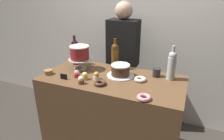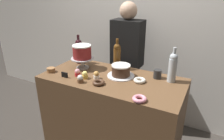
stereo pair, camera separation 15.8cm
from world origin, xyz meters
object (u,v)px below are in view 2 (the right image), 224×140
object	(u,v)px
coffee_cup_ceramic	(157,74)
cupcake_vanilla	(80,79)
wine_bottle_clear	(173,67)
donut_sugar	(140,80)
cookie_stack	(51,70)
cupcake_caramel	(96,75)
barista_figure	(127,66)
wine_bottle_amber	(117,56)
price_sign_chalkboard	(65,75)
donut_pink	(139,99)
cupcake_lemon	(85,75)
wine_bottle_dark_red	(79,51)
cupcake_strawberry	(78,73)
cake_stand_pedestal	(83,61)
chocolate_round_cake	(121,70)
white_layer_cake	(82,52)
donut_chocolate	(99,83)

from	to	relation	value
coffee_cup_ceramic	cupcake_vanilla	bearing A→B (deg)	-144.76
wine_bottle_clear	donut_sugar	xyz separation A→B (m)	(-0.25, -0.15, -0.13)
cookie_stack	cupcake_vanilla	bearing A→B (deg)	-8.51
cupcake_caramel	barista_figure	xyz separation A→B (m)	(0.03, 0.66, -0.13)
wine_bottle_amber	price_sign_chalkboard	xyz separation A→B (m)	(-0.35, -0.44, -0.12)
wine_bottle_amber	donut_pink	bearing A→B (deg)	-48.77
cupcake_lemon	cookie_stack	world-z (taller)	cupcake_lemon
wine_bottle_amber	wine_bottle_dark_red	bearing A→B (deg)	-175.55
cupcake_strawberry	coffee_cup_ceramic	bearing A→B (deg)	24.04
cake_stand_pedestal	chocolate_round_cake	xyz separation A→B (m)	(0.45, -0.00, -0.01)
chocolate_round_cake	cupcake_strawberry	distance (m)	0.42
cake_stand_pedestal	wine_bottle_clear	size ratio (longest dim) A/B	0.74
cupcake_vanilla	price_sign_chalkboard	xyz separation A→B (m)	(-0.20, 0.02, -0.01)
white_layer_cake	donut_chocolate	bearing A→B (deg)	-35.93
white_layer_cake	donut_chocolate	size ratio (longest dim) A/B	1.75
wine_bottle_amber	wine_bottle_clear	bearing A→B (deg)	-4.91
white_layer_cake	donut_pink	size ratio (longest dim) A/B	1.75
donut_chocolate	barista_figure	size ratio (longest dim) A/B	0.07
cake_stand_pedestal	cupcake_strawberry	distance (m)	0.22
cake_stand_pedestal	cupcake_strawberry	world-z (taller)	cake_stand_pedestal
cupcake_caramel	coffee_cup_ceramic	xyz separation A→B (m)	(0.51, 0.28, 0.01)
coffee_cup_ceramic	barista_figure	xyz separation A→B (m)	(-0.48, 0.38, -0.13)
chocolate_round_cake	coffee_cup_ceramic	size ratio (longest dim) A/B	2.15
wine_bottle_amber	barista_figure	bearing A→B (deg)	95.45
cupcake_strawberry	donut_chocolate	distance (m)	0.28
cupcake_vanilla	barista_figure	distance (m)	0.82
wine_bottle_dark_red	cupcake_vanilla	xyz separation A→B (m)	(0.32, -0.42, -0.11)
price_sign_chalkboard	cake_stand_pedestal	bearing A→B (deg)	87.25
white_layer_cake	cupcake_strawberry	world-z (taller)	white_layer_cake
cupcake_strawberry	cupcake_vanilla	world-z (taller)	same
white_layer_cake	chocolate_round_cake	size ratio (longest dim) A/B	1.07
cupcake_vanilla	cupcake_lemon	bearing A→B (deg)	98.19
cupcake_lemon	cupcake_strawberry	size ratio (longest dim) A/B	1.00
wine_bottle_clear	cupcake_caramel	xyz separation A→B (m)	(-0.64, -0.27, -0.11)
donut_sugar	donut_chocolate	bearing A→B (deg)	-145.00
cupcake_vanilla	coffee_cup_ceramic	bearing A→B (deg)	35.24
cupcake_strawberry	cake_stand_pedestal	bearing A→B (deg)	111.60
chocolate_round_cake	price_sign_chalkboard	distance (m)	0.55
chocolate_round_cake	donut_chocolate	size ratio (longest dim) A/B	1.63
donut_chocolate	price_sign_chalkboard	xyz separation A→B (m)	(-0.37, -0.03, 0.01)
white_layer_cake	coffee_cup_ceramic	xyz separation A→B (m)	(0.78, 0.12, -0.14)
price_sign_chalkboard	donut_pink	bearing A→B (deg)	-5.17
cupcake_lemon	barista_figure	world-z (taller)	barista_figure
chocolate_round_cake	cupcake_caramel	distance (m)	0.24
white_layer_cake	wine_bottle_dark_red	world-z (taller)	wine_bottle_dark_red
wine_bottle_dark_red	wine_bottle_amber	world-z (taller)	same
wine_bottle_dark_red	cupcake_vanilla	distance (m)	0.54
white_layer_cake	cupcake_vanilla	xyz separation A→B (m)	(0.19, -0.30, -0.15)
donut_chocolate	wine_bottle_dark_red	bearing A→B (deg)	142.13
cupcake_caramel	cupcake_vanilla	distance (m)	0.17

